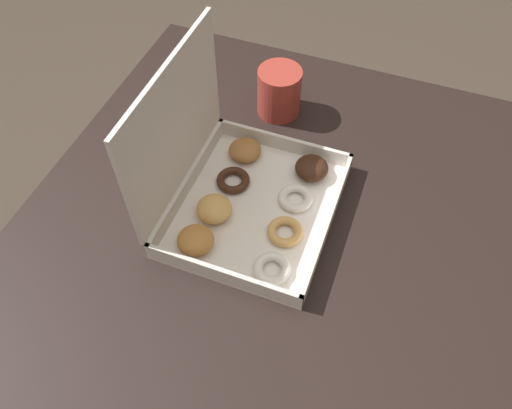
# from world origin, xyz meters

# --- Properties ---
(ground_plane) EXTENTS (8.00, 8.00, 0.00)m
(ground_plane) POSITION_xyz_m (0.00, 0.00, 0.00)
(ground_plane) COLOR #42382D
(dining_table) EXTENTS (1.04, 0.96, 0.70)m
(dining_table) POSITION_xyz_m (0.00, 0.00, 0.61)
(dining_table) COLOR black
(dining_table) RESTS_ON ground_plane
(donut_box) EXTENTS (0.34, 0.30, 0.30)m
(donut_box) POSITION_xyz_m (0.03, 0.10, 0.76)
(donut_box) COLOR silver
(donut_box) RESTS_ON dining_table
(coffee_mug) EXTENTS (0.09, 0.09, 0.11)m
(coffee_mug) POSITION_xyz_m (0.31, 0.11, 0.76)
(coffee_mug) COLOR #A3382D
(coffee_mug) RESTS_ON dining_table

